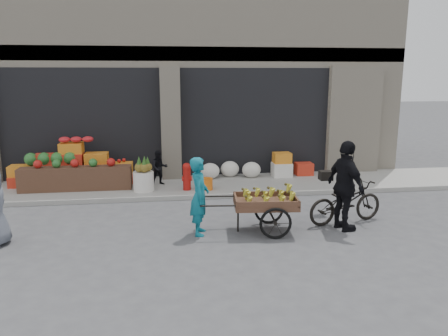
{
  "coord_description": "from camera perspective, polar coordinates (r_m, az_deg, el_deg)",
  "views": [
    {
      "loc": [
        -0.22,
        -7.37,
        3.03
      ],
      "look_at": [
        1.03,
        1.55,
        1.1
      ],
      "focal_mm": 35.0,
      "sensor_mm": 36.0,
      "label": 1
    }
  ],
  "objects": [
    {
      "name": "fruit_display",
      "position": [
        12.2,
        -18.53,
        0.32
      ],
      "size": [
        3.1,
        1.12,
        1.24
      ],
      "color": "red",
      "rests_on": "sidewalk"
    },
    {
      "name": "pineapple_bin",
      "position": [
        11.3,
        -10.46,
        -1.72
      ],
      "size": [
        0.52,
        0.52,
        0.5
      ],
      "primitive_type": "cylinder",
      "color": "silver",
      "rests_on": "sidewalk"
    },
    {
      "name": "building",
      "position": [
        15.41,
        -7.37,
        13.27
      ],
      "size": [
        14.0,
        6.45,
        7.0
      ],
      "color": "beige",
      "rests_on": "ground"
    },
    {
      "name": "ground",
      "position": [
        7.97,
        -5.92,
        -10.31
      ],
      "size": [
        80.0,
        80.0,
        0.0
      ],
      "primitive_type": "plane",
      "color": "#424244",
      "rests_on": "ground"
    },
    {
      "name": "banana_cart",
      "position": [
        8.56,
        5.15,
        -4.24
      ],
      "size": [
        2.14,
        1.04,
        0.87
      ],
      "rotation": [
        0.0,
        0.0,
        -0.1
      ],
      "color": "brown",
      "rests_on": "ground"
    },
    {
      "name": "seated_person",
      "position": [
        11.82,
        -8.45,
        0.03
      ],
      "size": [
        0.51,
        0.43,
        0.93
      ],
      "primitive_type": "imported",
      "rotation": [
        0.0,
        0.0,
        0.17
      ],
      "color": "black",
      "rests_on": "sidewalk"
    },
    {
      "name": "orange_bucket",
      "position": [
        11.26,
        -2.3,
        -2.09
      ],
      "size": [
        0.32,
        0.32,
        0.3
      ],
      "primitive_type": "cylinder",
      "color": "orange",
      "rests_on": "sidewalk"
    },
    {
      "name": "fire_hydrant",
      "position": [
        11.22,
        -4.88,
        -0.96
      ],
      "size": [
        0.22,
        0.22,
        0.71
      ],
      "color": "#A5140F",
      "rests_on": "sidewalk"
    },
    {
      "name": "sidewalk",
      "position": [
        11.85,
        -6.68,
        -2.5
      ],
      "size": [
        18.0,
        2.2,
        0.12
      ],
      "primitive_type": "cube",
      "color": "gray",
      "rests_on": "ground"
    },
    {
      "name": "cyclist",
      "position": [
        8.86,
        15.59,
        -2.3
      ],
      "size": [
        0.66,
        1.12,
        1.79
      ],
      "primitive_type": "imported",
      "rotation": [
        0.0,
        0.0,
        1.8
      ],
      "color": "black",
      "rests_on": "ground"
    },
    {
      "name": "right_bay_goods",
      "position": [
        12.67,
        5.11,
        0.11
      ],
      "size": [
        3.35,
        0.6,
        0.7
      ],
      "color": "silver",
      "rests_on": "sidewalk"
    },
    {
      "name": "vendor_woman",
      "position": [
        8.36,
        -3.23,
        -3.69
      ],
      "size": [
        0.44,
        0.6,
        1.51
      ],
      "primitive_type": "imported",
      "rotation": [
        0.0,
        0.0,
        1.43
      ],
      "color": "#0F6678",
      "rests_on": "ground"
    },
    {
      "name": "bicycle",
      "position": [
        9.41,
        15.59,
        -4.28
      ],
      "size": [
        1.81,
        0.97,
        0.9
      ],
      "primitive_type": "imported",
      "rotation": [
        0.0,
        0.0,
        1.8
      ],
      "color": "black",
      "rests_on": "ground"
    }
  ]
}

